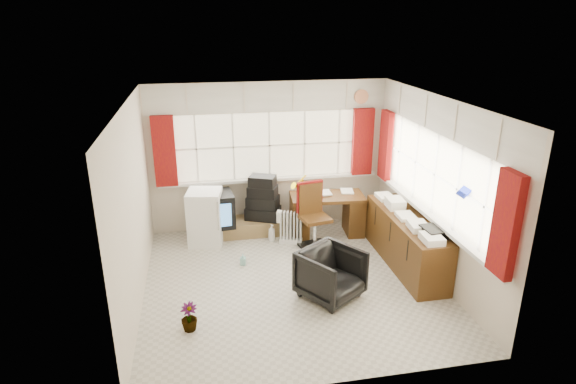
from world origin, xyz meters
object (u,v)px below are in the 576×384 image
Objects in this scene: office_chair at (331,274)px; desk_lamp at (303,182)px; task_chair at (312,213)px; crt_tv at (214,210)px; tv_bench at (241,227)px; desk at (327,213)px; mini_fridge at (205,217)px; radiator at (291,230)px; credenza at (405,240)px.

desk_lamp is at bearing 54.94° from office_chair.
crt_tv is (-1.51, 0.51, -0.03)m from task_chair.
desk is at bearing -10.63° from tv_bench.
office_chair is at bearing -51.32° from mini_fridge.
task_chair is (0.09, -0.29, -0.42)m from desk_lamp.
mini_fridge is (-1.35, 0.26, 0.23)m from radiator.
credenza is 2.75m from tv_bench.
desk is at bearing 19.32° from radiator.
mini_fridge reaches higher than desk.
task_chair reaches higher than desk.
radiator reaches higher than tv_bench.
credenza is (1.31, 0.65, 0.07)m from office_chair.
radiator is 1.29m from crt_tv.
credenza reaches higher than radiator.
office_chair is 1.34× the size of radiator.
desk_lamp reaches higher than radiator.
desk_lamp reaches higher than crt_tv.
desk_lamp is 0.20× the size of credenza.
credenza is at bearing -33.71° from tv_bench.
desk_lamp is at bearing 107.83° from task_chair.
office_chair is (-0.02, -1.81, -0.64)m from desk_lamp.
crt_tv reaches higher than radiator.
credenza is at bearing -42.17° from desk_lamp.
tv_bench is (-1.08, 0.64, -0.43)m from task_chair.
task_chair is 0.53× the size of credenza.
office_chair is (-0.11, -1.52, -0.23)m from task_chair.
desk is 1.40× the size of mini_fridge.
crt_tv is at bearing 152.86° from credenza.
tv_bench is 0.70m from mini_fridge.
task_chair is at bearing -132.94° from desk.
mini_fridge is (-2.01, 0.03, 0.06)m from desk.
tv_bench is at bearing 16.99° from crt_tv.
crt_tv is 0.74× the size of mini_fridge.
mini_fridge is (-0.58, -0.23, 0.32)m from tv_bench.
credenza reaches higher than crt_tv.
radiator is at bearing 62.37° from office_chair.
desk is at bearing 47.06° from task_chair.
credenza is 3.04× the size of crt_tv.
task_chair is at bearing -72.17° from desk_lamp.
radiator is (-0.20, 1.67, -0.11)m from office_chair.
desk is 1.90× the size of crt_tv.
office_chair is at bearing -90.63° from desk_lamp.
crt_tv is at bearing 34.75° from mini_fridge.
desk is 0.54m from task_chair.
office_chair reaches higher than tv_bench.
task_chair is 1.55m from office_chair.
crt_tv is 0.20m from mini_fridge.
credenza is 3.13m from mini_fridge.
credenza reaches higher than desk.
desk_lamp is 1.50m from crt_tv.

